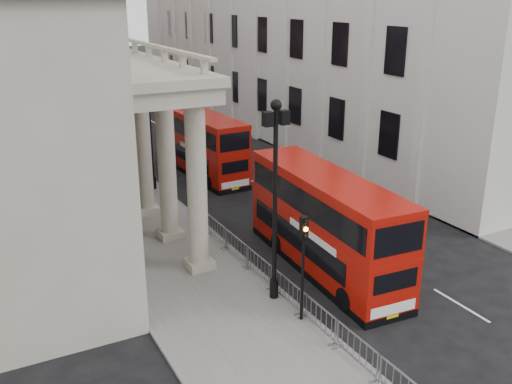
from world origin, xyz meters
The scene contains 14 objects.
ground centered at (0.00, 0.00, 0.00)m, with size 260.00×260.00×0.00m, color black.
sidewalk_west centered at (-3.00, 30.00, 0.06)m, with size 6.00×140.00×0.12m, color slate.
sidewalk_east centered at (13.50, 30.00, 0.06)m, with size 3.00×140.00×0.12m, color slate.
kerb centered at (-0.05, 30.00, 0.07)m, with size 0.20×140.00×0.14m, color slate.
lamp_post_south centered at (-0.60, 4.00, 4.91)m, with size 1.05×0.44×8.32m.
lamp_post_mid centered at (-0.60, 20.00, 4.91)m, with size 1.05×0.44×8.32m.
lamp_post_north centered at (-0.60, 36.00, 4.91)m, with size 1.05×0.44×8.32m.
traffic_light centered at (-0.50, 1.98, 3.11)m, with size 0.28×0.33×4.30m.
crowd_barriers centered at (-0.35, 2.23, 0.67)m, with size 0.50×18.75×1.10m.
bus_near centered at (2.87, 5.46, 2.37)m, with size 3.16×10.65×4.54m.
bus_far centered at (3.66, 21.97, 2.27)m, with size 2.85×10.14×4.34m.
pedestrian_a centered at (-3.36, 15.88, 1.08)m, with size 0.70×0.46×1.93m, color black.
pedestrian_b centered at (-4.10, 16.74, 0.94)m, with size 0.80×0.62×1.64m, color black.
pedestrian_c centered at (-2.73, 21.36, 1.08)m, with size 0.94×0.61×1.92m, color black.
Camera 1 is at (-11.10, -14.36, 12.11)m, focal length 40.00 mm.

